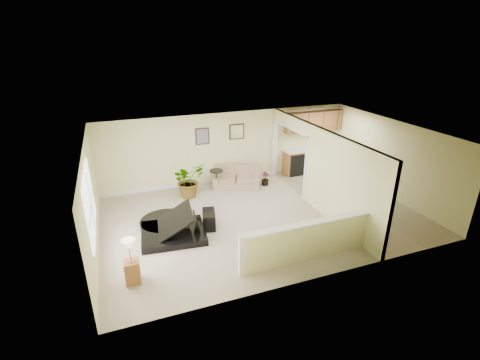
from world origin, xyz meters
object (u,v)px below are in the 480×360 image
object	(u,v)px
palm_plant	(189,180)
lamp_stand	(132,265)
piano	(169,212)
piano_bench	(209,219)
small_plant	(265,180)
loveseat	(236,176)
accent_table	(216,177)

from	to	relation	value
palm_plant	lamp_stand	xyz separation A→B (m)	(-2.10, -3.87, -0.11)
palm_plant	piano	bearing A→B (deg)	-114.74
piano_bench	small_plant	size ratio (longest dim) A/B	1.42
piano_bench	small_plant	world-z (taller)	small_plant
piano	small_plant	bearing A→B (deg)	35.51
loveseat	lamp_stand	world-z (taller)	lamp_stand
piano	accent_table	xyz separation A→B (m)	(2.02, 2.42, -0.22)
accent_table	small_plant	xyz separation A→B (m)	(1.71, -0.30, -0.23)
loveseat	small_plant	distance (m)	1.05
palm_plant	small_plant	bearing A→B (deg)	-0.79
small_plant	lamp_stand	bearing A→B (deg)	-141.56
piano_bench	loveseat	world-z (taller)	loveseat
accent_table	lamp_stand	distance (m)	5.18
small_plant	piano	bearing A→B (deg)	-150.36
piano	loveseat	xyz separation A→B (m)	(2.75, 2.47, -0.31)
loveseat	small_plant	world-z (taller)	loveseat
loveseat	palm_plant	world-z (taller)	palm_plant
palm_plant	lamp_stand	bearing A→B (deg)	-118.47
piano	palm_plant	xyz separation A→B (m)	(0.99, 2.16, -0.09)
small_plant	palm_plant	bearing A→B (deg)	179.21
loveseat	small_plant	size ratio (longest dim) A/B	4.06
piano	lamp_stand	size ratio (longest dim) A/B	1.99
accent_table	loveseat	bearing A→B (deg)	3.56
accent_table	lamp_stand	bearing A→B (deg)	-127.05
small_plant	piano_bench	bearing A→B (deg)	-141.42
accent_table	palm_plant	xyz separation A→B (m)	(-1.02, -0.26, 0.13)
piano_bench	palm_plant	distance (m)	2.19
piano	palm_plant	bearing A→B (deg)	71.13
piano_bench	lamp_stand	size ratio (longest dim) A/B	0.63
piano_bench	palm_plant	world-z (taller)	palm_plant
piano_bench	piano	bearing A→B (deg)	179.79
palm_plant	accent_table	bearing A→B (deg)	14.46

